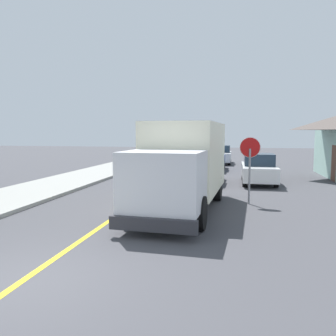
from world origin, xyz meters
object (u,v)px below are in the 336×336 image
parked_car_mid (212,160)px  parked_van_across (259,169)px  parked_car_near (203,169)px  box_truck (183,162)px  parked_car_far (221,155)px  stop_sign (250,157)px

parked_car_mid → parked_van_across: same height
parked_car_near → box_truck: bearing=-90.7°
parked_car_far → parked_van_across: 12.27m
parked_car_near → parked_van_across: size_ratio=1.01×
parked_car_mid → stop_sign: 12.55m
parked_van_across → parked_car_near: bearing=-168.6°
parked_car_near → parked_car_mid: size_ratio=1.00×
parked_car_far → stop_sign: size_ratio=1.66×
parked_car_mid → stop_sign: bearing=-79.1°
box_truck → parked_car_mid: bearing=89.7°
stop_sign → parked_car_near: bearing=114.2°
stop_sign → parked_car_mid: bearing=100.9°
parked_van_across → box_truck: bearing=-113.3°
parked_car_far → parked_van_across: size_ratio=1.00×
box_truck → parked_car_near: bearing=89.3°
parked_van_across → stop_sign: bearing=-96.9°
box_truck → parked_car_near: (0.08, 6.65, -0.97)m
stop_sign → parked_van_across: bearing=83.1°
box_truck → parked_van_across: bearing=66.7°
parked_van_across → stop_sign: stop_sign is taller
box_truck → parked_car_far: 19.28m
parked_car_near → parked_car_far: bearing=88.0°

